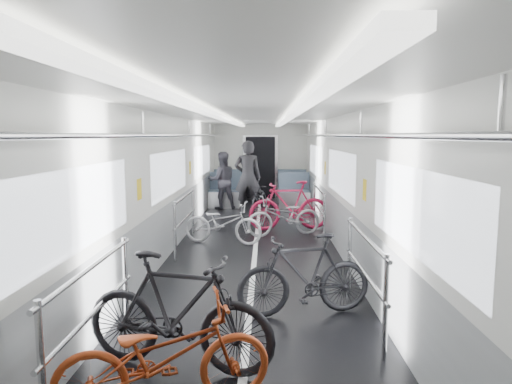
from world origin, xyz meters
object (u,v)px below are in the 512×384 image
bike_aisle (260,199)px  person_standing (248,177)px  bike_left_near (165,356)px  person_seated (222,180)px  bike_left_mid (178,312)px  bike_left_far (223,223)px  bike_right_mid (284,216)px  bike_right_far (289,206)px  bike_right_near (305,275)px

bike_aisle → person_standing: bearing=174.0°
bike_left_near → person_standing: bearing=-18.8°
bike_aisle → person_seated: 1.42m
person_standing → person_seated: person_standing is taller
bike_left_near → bike_left_mid: (-0.02, 0.60, 0.11)m
bike_left_mid → person_standing: person_standing is taller
person_standing → person_seated: 1.08m
bike_left_near → bike_left_mid: bike_left_mid is taller
bike_left_far → person_seated: bearing=17.8°
bike_left_near → person_standing: size_ratio=0.84×
bike_right_mid → person_standing: size_ratio=0.81×
bike_right_far → bike_left_far: bearing=-56.3°
bike_aisle → bike_left_near: bearing=-82.0°
bike_left_near → bike_left_far: (-0.07, 5.30, -0.02)m
bike_right_near → person_seated: 7.77m
bike_left_mid → bike_right_near: bike_left_mid is taller
person_standing → person_seated: (-0.75, 0.76, -0.16)m
bike_left_far → bike_right_far: size_ratio=0.85×
bike_right_far → person_seated: bearing=-159.1°
bike_right_far → bike_aisle: size_ratio=1.17×
bike_right_near → bike_left_far: bearing=-172.6°
bike_left_near → bike_aisle: bearing=-20.9°
bike_left_near → bike_right_mid: 6.09m
bike_right_near → bike_left_mid: bearing=-56.6°
bike_left_near → bike_left_mid: 0.61m
person_seated → bike_right_near: bearing=88.0°
bike_left_mid → bike_aisle: size_ratio=1.15×
bike_left_mid → person_seated: bearing=16.9°
bike_right_near → person_standing: (-0.93, 6.82, 0.49)m
bike_left_mid → bike_left_far: (-0.06, 4.70, -0.13)m
bike_aisle → person_seated: (-1.06, 0.86, 0.40)m
bike_left_far → bike_aisle: bearing=1.0°
bike_left_mid → bike_right_far: bike_right_far is taller
bike_right_mid → person_standing: bearing=179.7°
bike_right_near → person_seated: (-1.67, 7.58, 0.33)m
bike_left_mid → person_seated: 8.86m
bike_left_mid → bike_aisle: (0.59, 7.98, -0.13)m
bike_left_near → bike_left_far: bearing=-16.3°
bike_left_mid → bike_left_far: bearing=14.6°
bike_left_mid → bike_left_far: 4.70m
bike_left_mid → person_seated: person_seated is taller
bike_left_near → bike_right_near: (1.19, 1.86, 0.05)m
bike_left_far → bike_right_mid: size_ratio=0.98×
bike_right_near → bike_right_mid: bearing=168.2°
person_standing → bike_right_near: bearing=99.2°
bike_right_near → bike_right_mid: bike_right_near is taller
person_seated → bike_left_mid: bearing=78.6°
bike_left_mid → bike_right_mid: bike_left_mid is taller
bike_left_far → person_standing: person_standing is taller
bike_left_mid → bike_aisle: bearing=9.6°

